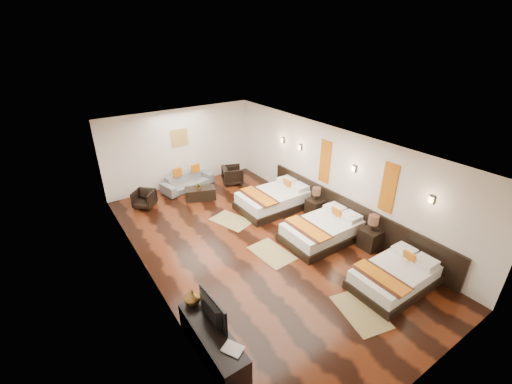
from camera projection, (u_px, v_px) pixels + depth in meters
floor at (254, 244)px, 9.07m from camera, size 5.50×9.50×0.01m
ceiling at (254, 145)px, 7.84m from camera, size 5.50×9.50×0.01m
back_wall at (180, 148)px, 11.99m from camera, size 5.50×0.01×2.80m
left_wall at (146, 231)px, 7.07m from camera, size 0.01×9.50×2.80m
right_wall at (332, 174)px, 9.84m from camera, size 0.01×9.50×2.80m
headboard_panel at (348, 214)px, 9.65m from camera, size 0.08×6.60×0.90m
bed_near at (395, 277)px, 7.50m from camera, size 1.96×1.23×0.75m
bed_mid at (323, 230)px, 9.18m from camera, size 2.16×1.36×0.82m
bed_far at (275, 199)px, 10.81m from camera, size 2.30×1.44×0.88m
nightstand_a at (371, 237)px, 8.79m from camera, size 0.49×0.49×0.97m
nightstand_b at (315, 205)px, 10.36m from camera, size 0.47×0.47×0.94m
jute_mat_near at (360, 312)px, 6.90m from camera, size 1.00×1.34×0.01m
jute_mat_mid at (272, 253)px, 8.70m from camera, size 0.84×1.25×0.01m
jute_mat_far at (231, 221)px, 10.17m from camera, size 1.09×1.37×0.01m
tv_console at (213, 342)px, 5.92m from camera, size 0.50×1.80×0.55m
tv at (208, 311)px, 5.85m from camera, size 0.14×0.92×0.53m
book at (229, 355)px, 5.35m from camera, size 0.38×0.41×0.03m
figurine at (192, 297)px, 6.30m from camera, size 0.35×0.35×0.32m
sofa at (188, 181)px, 12.15m from camera, size 2.01×1.15×0.55m
armchair_left at (144, 199)px, 10.85m from camera, size 0.88×0.88×0.58m
armchair_right at (233, 175)px, 12.50m from camera, size 0.92×0.91×0.66m
coffee_table at (200, 193)px, 11.40m from camera, size 1.11×0.80×0.40m
table_plant at (199, 186)px, 11.21m from camera, size 0.24×0.21×0.24m
orange_panel_a at (389, 188)px, 8.29m from camera, size 0.04×0.40×1.30m
orange_panel_b at (325, 162)px, 9.93m from camera, size 0.04×0.40×1.30m
sconce_near at (432, 200)px, 7.39m from camera, size 0.07×0.12×0.18m
sconce_mid at (354, 169)px, 9.03m from camera, size 0.07×0.12×0.18m
sconce_far at (300, 147)px, 10.66m from camera, size 0.07×0.12×0.18m
sconce_lounge at (283, 140)px, 11.33m from camera, size 0.07×0.12×0.18m
gold_artwork at (180, 137)px, 11.80m from camera, size 0.60×0.04×0.60m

